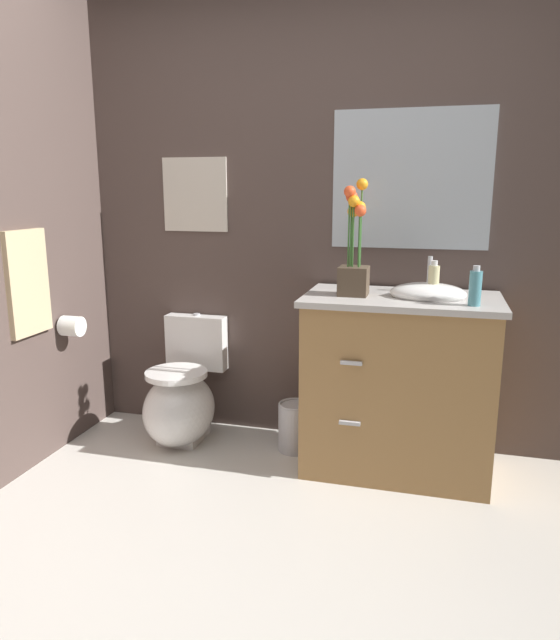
# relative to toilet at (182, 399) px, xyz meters

# --- Properties ---
(ground_plane) EXTENTS (8.92, 8.92, 0.00)m
(ground_plane) POSITION_rel_toilet_xyz_m (0.73, -1.31, -0.24)
(ground_plane) COLOR beige
(wall_back) EXTENTS (4.16, 0.05, 2.50)m
(wall_back) POSITION_rel_toilet_xyz_m (0.93, 0.30, 1.01)
(wall_back) COLOR #4C3D38
(wall_back) RESTS_ON ground_plane
(toilet) EXTENTS (0.38, 0.59, 0.69)m
(toilet) POSITION_rel_toilet_xyz_m (0.00, 0.00, 0.00)
(toilet) COLOR white
(toilet) RESTS_ON ground_plane
(vanity_cabinet) EXTENTS (0.94, 0.56, 1.08)m
(vanity_cabinet) POSITION_rel_toilet_xyz_m (1.19, -0.03, 0.22)
(vanity_cabinet) COLOR #9E7242
(vanity_cabinet) RESTS_ON ground_plane
(flower_vase) EXTENTS (0.14, 0.14, 0.56)m
(flower_vase) POSITION_rel_toilet_xyz_m (0.96, -0.06, 0.85)
(flower_vase) COLOR #4C3D2D
(flower_vase) RESTS_ON vanity_cabinet
(soap_bottle) EXTENTS (0.05, 0.05, 0.18)m
(soap_bottle) POSITION_rel_toilet_xyz_m (1.33, -0.03, 0.73)
(soap_bottle) COLOR beige
(soap_bottle) RESTS_ON vanity_cabinet
(lotion_bottle) EXTENTS (0.06, 0.06, 0.18)m
(lotion_bottle) POSITION_rel_toilet_xyz_m (1.51, -0.18, 0.73)
(lotion_bottle) COLOR teal
(lotion_bottle) RESTS_ON vanity_cabinet
(trash_bin) EXTENTS (0.18, 0.18, 0.27)m
(trash_bin) POSITION_rel_toilet_xyz_m (0.65, 0.04, -0.11)
(trash_bin) COLOR #B7B7BC
(trash_bin) RESTS_ON ground_plane
(wall_poster) EXTENTS (0.38, 0.01, 0.41)m
(wall_poster) POSITION_rel_toilet_xyz_m (-0.00, 0.27, 1.13)
(wall_poster) COLOR beige
(wall_mirror) EXTENTS (0.80, 0.01, 0.70)m
(wall_mirror) POSITION_rel_toilet_xyz_m (1.19, 0.27, 1.21)
(wall_mirror) COLOR #B2BCC6
(hanging_towel) EXTENTS (0.03, 0.28, 0.52)m
(hanging_towel) POSITION_rel_toilet_xyz_m (-0.60, -0.44, 0.71)
(hanging_towel) COLOR tan
(toilet_paper_roll) EXTENTS (0.11, 0.11, 0.11)m
(toilet_paper_roll) POSITION_rel_toilet_xyz_m (-0.54, -0.20, 0.44)
(toilet_paper_roll) COLOR white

